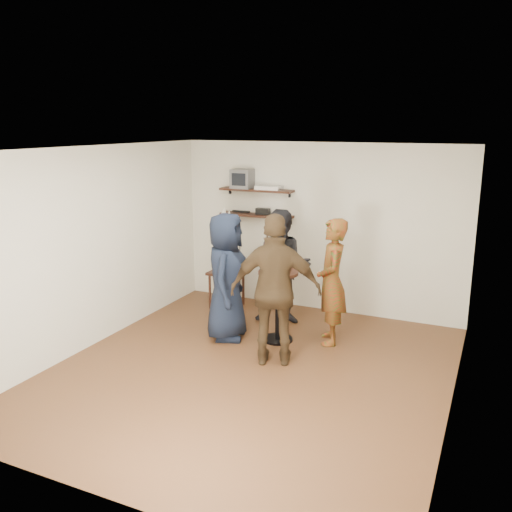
% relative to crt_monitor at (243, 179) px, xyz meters
% --- Properties ---
extents(room, '(4.58, 5.08, 2.68)m').
position_rel_crt_monitor_xyz_m(room, '(1.24, -2.38, -0.72)').
color(room, '#4D2918').
rests_on(room, ground).
extents(shelf_upper, '(1.20, 0.25, 0.04)m').
position_rel_crt_monitor_xyz_m(shelf_upper, '(0.24, 0.00, -0.17)').
color(shelf_upper, black).
rests_on(shelf_upper, room).
extents(shelf_lower, '(1.20, 0.25, 0.04)m').
position_rel_crt_monitor_xyz_m(shelf_lower, '(0.24, 0.00, -0.57)').
color(shelf_lower, black).
rests_on(shelf_lower, room).
extents(crt_monitor, '(0.32, 0.30, 0.30)m').
position_rel_crt_monitor_xyz_m(crt_monitor, '(0.00, 0.00, 0.00)').
color(crt_monitor, '#59595B').
rests_on(crt_monitor, shelf_upper).
extents(dvd_deck, '(0.40, 0.24, 0.06)m').
position_rel_crt_monitor_xyz_m(dvd_deck, '(0.45, 0.00, -0.12)').
color(dvd_deck, silver).
rests_on(dvd_deck, shelf_upper).
extents(radio, '(0.22, 0.10, 0.10)m').
position_rel_crt_monitor_xyz_m(radio, '(0.35, 0.00, -0.50)').
color(radio, black).
rests_on(radio, shelf_lower).
extents(power_strip, '(0.30, 0.05, 0.03)m').
position_rel_crt_monitor_xyz_m(power_strip, '(-0.06, 0.05, -0.54)').
color(power_strip, black).
rests_on(power_strip, shelf_lower).
extents(side_table, '(0.50, 0.50, 0.59)m').
position_rel_crt_monitor_xyz_m(side_table, '(-0.10, -0.40, -1.52)').
color(side_table, black).
rests_on(side_table, room).
extents(vase_lilies, '(0.20, 0.21, 1.05)m').
position_rel_crt_monitor_xyz_m(vase_lilies, '(-0.10, -0.40, -1.09)').
color(vase_lilies, white).
rests_on(vase_lilies, side_table).
extents(drinks_table, '(0.53, 0.53, 0.97)m').
position_rel_crt_monitor_xyz_m(drinks_table, '(1.17, -1.35, -1.39)').
color(drinks_table, black).
rests_on(drinks_table, room).
extents(wine_glass_fl, '(0.07, 0.07, 0.21)m').
position_rel_crt_monitor_xyz_m(wine_glass_fl, '(1.09, -1.38, -0.90)').
color(wine_glass_fl, silver).
rests_on(wine_glass_fl, drinks_table).
extents(wine_glass_fr, '(0.07, 0.07, 0.21)m').
position_rel_crt_monitor_xyz_m(wine_glass_fr, '(1.25, -1.38, -0.90)').
color(wine_glass_fr, silver).
rests_on(wine_glass_fr, drinks_table).
extents(wine_glass_bl, '(0.07, 0.07, 0.20)m').
position_rel_crt_monitor_xyz_m(wine_glass_bl, '(1.15, -1.30, -0.91)').
color(wine_glass_bl, silver).
rests_on(wine_glass_bl, drinks_table).
extents(wine_glass_br, '(0.07, 0.07, 0.20)m').
position_rel_crt_monitor_xyz_m(wine_glass_br, '(1.18, -1.34, -0.91)').
color(wine_glass_br, silver).
rests_on(wine_glass_br, drinks_table).
extents(person_plaid, '(0.59, 0.72, 1.69)m').
position_rel_crt_monitor_xyz_m(person_plaid, '(1.83, -1.11, -1.17)').
color(person_plaid, '#A82013').
rests_on(person_plaid, room).
extents(person_dark, '(0.97, 0.84, 1.68)m').
position_rel_crt_monitor_xyz_m(person_dark, '(0.97, -0.68, -1.18)').
color(person_dark, black).
rests_on(person_dark, room).
extents(person_navy, '(0.75, 0.96, 1.73)m').
position_rel_crt_monitor_xyz_m(person_navy, '(0.49, -1.54, -1.15)').
color(person_navy, black).
rests_on(person_navy, room).
extents(person_brown, '(1.18, 0.79, 1.86)m').
position_rel_crt_monitor_xyz_m(person_brown, '(1.41, -2.02, -1.09)').
color(person_brown, '#402E1B').
rests_on(person_brown, room).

